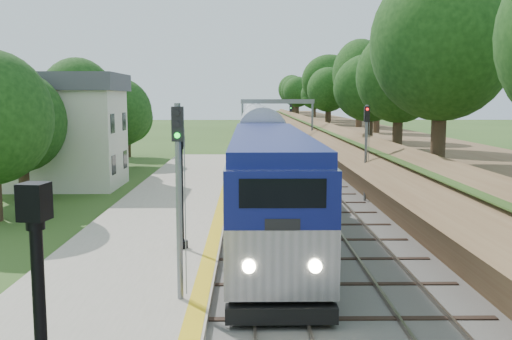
{
  "coord_description": "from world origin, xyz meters",
  "views": [
    {
      "loc": [
        -0.9,
        -10.27,
        6.26
      ],
      "look_at": [
        -0.5,
        17.3,
        2.8
      ],
      "focal_mm": 40.0,
      "sensor_mm": 36.0,
      "label": 1
    }
  ],
  "objects_px": {
    "signal_farside": "(366,142)",
    "signal_gantry": "(277,111)",
    "station_building": "(62,130)",
    "train": "(255,128)",
    "lamppost_far": "(182,199)",
    "signal_platform": "(179,180)"
  },
  "relations": [
    {
      "from": "lamppost_far",
      "to": "signal_platform",
      "type": "distance_m",
      "value": 6.0
    },
    {
      "from": "signal_gantry",
      "to": "train",
      "type": "bearing_deg",
      "value": 103.32
    },
    {
      "from": "signal_gantry",
      "to": "lamppost_far",
      "type": "relative_size",
      "value": 1.9
    },
    {
      "from": "lamppost_far",
      "to": "signal_platform",
      "type": "xyz_separation_m",
      "value": [
        0.6,
        -5.76,
        1.56
      ]
    },
    {
      "from": "station_building",
      "to": "signal_gantry",
      "type": "bearing_deg",
      "value": 56.62
    },
    {
      "from": "train",
      "to": "signal_farside",
      "type": "height_order",
      "value": "signal_farside"
    },
    {
      "from": "signal_gantry",
      "to": "signal_platform",
      "type": "bearing_deg",
      "value": -96.26
    },
    {
      "from": "signal_gantry",
      "to": "train",
      "type": "xyz_separation_m",
      "value": [
        -2.47,
        10.44,
        -2.49
      ]
    },
    {
      "from": "signal_platform",
      "to": "signal_farside",
      "type": "relative_size",
      "value": 1.0
    },
    {
      "from": "signal_gantry",
      "to": "signal_farside",
      "type": "distance_m",
      "value": 31.54
    },
    {
      "from": "signal_farside",
      "to": "signal_platform",
      "type": "bearing_deg",
      "value": -117.26
    },
    {
      "from": "signal_gantry",
      "to": "train",
      "type": "distance_m",
      "value": 11.01
    },
    {
      "from": "station_building",
      "to": "train",
      "type": "bearing_deg",
      "value": 68.44
    },
    {
      "from": "signal_farside",
      "to": "signal_gantry",
      "type": "bearing_deg",
      "value": 96.79
    },
    {
      "from": "station_building",
      "to": "signal_farside",
      "type": "distance_m",
      "value": 21.16
    },
    {
      "from": "station_building",
      "to": "signal_gantry",
      "type": "xyz_separation_m",
      "value": [
        16.47,
        24.99,
        0.73
      ]
    },
    {
      "from": "signal_platform",
      "to": "signal_gantry",
      "type": "bearing_deg",
      "value": 83.74
    },
    {
      "from": "train",
      "to": "lamppost_far",
      "type": "distance_m",
      "value": 53.76
    },
    {
      "from": "station_building",
      "to": "train",
      "type": "distance_m",
      "value": 38.13
    },
    {
      "from": "train",
      "to": "signal_platform",
      "type": "height_order",
      "value": "signal_platform"
    },
    {
      "from": "station_building",
      "to": "signal_farside",
      "type": "bearing_deg",
      "value": -17.34
    },
    {
      "from": "station_building",
      "to": "train",
      "type": "height_order",
      "value": "station_building"
    }
  ]
}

